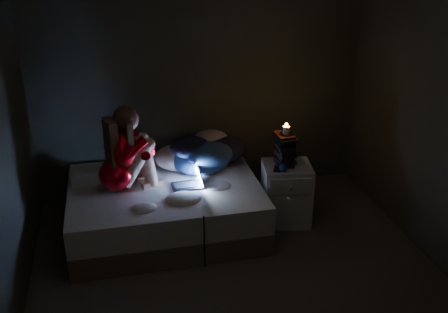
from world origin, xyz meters
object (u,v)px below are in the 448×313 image
object	(u,v)px
bed	(165,207)
woman	(114,151)
nightstand	(286,193)
candle	(286,130)
laptop	(187,177)
phone	(279,170)

from	to	relation	value
bed	woman	bearing A→B (deg)	-176.87
bed	nightstand	bearing A→B (deg)	-4.48
nightstand	candle	distance (m)	0.68
nightstand	bed	bearing A→B (deg)	-175.28
woman	laptop	size ratio (longest dim) A/B	2.76
woman	nightstand	xyz separation A→B (m)	(1.68, -0.07, -0.61)
nightstand	laptop	bearing A→B (deg)	-171.59
phone	candle	bearing A→B (deg)	66.58
phone	laptop	bearing A→B (deg)	-172.34
candle	phone	bearing A→B (deg)	-127.44
candle	nightstand	bearing A→B (deg)	-62.89
phone	woman	bearing A→B (deg)	-171.78
bed	woman	distance (m)	0.81
bed	laptop	xyz separation A→B (m)	(0.21, -0.08, 0.36)
woman	candle	xyz separation A→B (m)	(1.66, -0.03, 0.07)
bed	phone	xyz separation A→B (m)	(1.12, -0.18, 0.39)
laptop	candle	xyz separation A→B (m)	(1.00, 0.03, 0.39)
laptop	bed	bearing A→B (deg)	157.07
laptop	candle	world-z (taller)	candle
bed	nightstand	world-z (taller)	nightstand
bed	phone	bearing A→B (deg)	-9.32
bed	candle	world-z (taller)	candle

